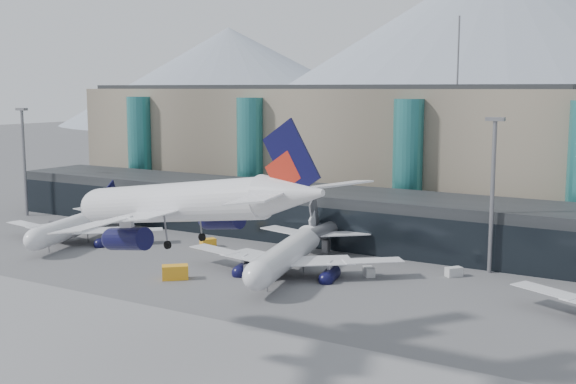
# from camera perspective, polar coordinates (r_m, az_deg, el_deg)

# --- Properties ---
(ground) EXTENTS (900.00, 900.00, 0.00)m
(ground) POSITION_cam_1_polar(r_m,az_deg,el_deg) (96.84, -10.34, -10.12)
(ground) COLOR #515154
(ground) RESTS_ON ground
(runway_strip) EXTENTS (400.00, 40.00, 0.04)m
(runway_strip) POSITION_cam_1_polar(r_m,az_deg,el_deg) (86.84, -17.03, -12.53)
(runway_strip) COLOR slate
(runway_strip) RESTS_ON ground
(runway_markings) EXTENTS (128.00, 1.00, 0.02)m
(runway_markings) POSITION_cam_1_polar(r_m,az_deg,el_deg) (86.83, -17.03, -12.51)
(runway_markings) COLOR gold
(runway_markings) RESTS_ON ground
(concourse) EXTENTS (170.00, 27.00, 10.00)m
(concourse) POSITION_cam_1_polar(r_m,az_deg,el_deg) (142.72, 5.05, -2.01)
(concourse) COLOR black
(concourse) RESTS_ON ground
(terminal_main) EXTENTS (130.00, 30.00, 31.00)m
(terminal_main) POSITION_cam_1_polar(r_m,az_deg,el_deg) (181.20, 2.45, 3.53)
(terminal_main) COLOR gray
(terminal_main) RESTS_ON ground
(teal_towers) EXTENTS (116.40, 19.40, 46.00)m
(teal_towers) POSITION_cam_1_polar(r_m,az_deg,el_deg) (162.58, 2.86, 2.48)
(teal_towers) COLOR #297474
(teal_towers) RESTS_ON ground
(lightmast_left) EXTENTS (3.00, 1.20, 25.60)m
(lightmast_left) POSITION_cam_1_polar(r_m,az_deg,el_deg) (181.96, -20.14, 2.73)
(lightmast_left) COLOR slate
(lightmast_left) RESTS_ON ground
(lightmast_mid) EXTENTS (3.00, 1.20, 25.60)m
(lightmast_mid) POSITION_cam_1_polar(r_m,az_deg,el_deg) (121.83, 15.87, 0.44)
(lightmast_mid) COLOR slate
(lightmast_mid) RESTS_ON ground
(hero_jet) EXTENTS (38.61, 38.64, 12.54)m
(hero_jet) POSITION_cam_1_polar(r_m,az_deg,el_deg) (79.49, -7.20, -0.01)
(hero_jet) COLOR silver
(hero_jet) RESTS_ON ground
(jet_parked_left) EXTENTS (34.85, 36.52, 11.72)m
(jet_parked_left) POSITION_cam_1_polar(r_m,az_deg,el_deg) (150.79, -15.91, -1.95)
(jet_parked_left) COLOR silver
(jet_parked_left) RESTS_ON ground
(jet_parked_mid) EXTENTS (37.95, 39.16, 12.58)m
(jet_parked_mid) POSITION_cam_1_polar(r_m,az_deg,el_deg) (120.32, 0.39, -4.01)
(jet_parked_mid) COLOR silver
(jet_parked_mid) RESTS_ON ground
(veh_a) EXTENTS (3.73, 2.17, 2.07)m
(veh_a) POSITION_cam_1_polar(r_m,az_deg,el_deg) (145.97, -13.39, -3.55)
(veh_a) COLOR #BEBEBE
(veh_a) RESTS_ON ground
(veh_b) EXTENTS (2.90, 3.33, 1.64)m
(veh_b) POSITION_cam_1_polar(r_m,az_deg,el_deg) (139.44, -6.34, -4.01)
(veh_b) COLOR orange
(veh_b) RESTS_ON ground
(veh_c) EXTENTS (4.19, 2.93, 2.11)m
(veh_c) POSITION_cam_1_polar(r_m,az_deg,el_deg) (116.11, -2.56, -6.35)
(veh_c) COLOR #4C4C51
(veh_c) RESTS_ON ground
(veh_d) EXTENTS (2.76, 2.97, 1.52)m
(veh_d) POSITION_cam_1_polar(r_m,az_deg,el_deg) (120.45, 12.97, -6.17)
(veh_d) COLOR #BEBEBE
(veh_d) RESTS_ON ground
(veh_f) EXTENTS (2.10, 3.33, 1.74)m
(veh_f) POSITION_cam_1_polar(r_m,az_deg,el_deg) (165.37, -17.82, -2.41)
(veh_f) COLOR #4C4C51
(veh_f) RESTS_ON ground
(veh_g) EXTENTS (2.75, 2.86, 1.47)m
(veh_g) POSITION_cam_1_polar(r_m,az_deg,el_deg) (118.38, 6.41, -6.27)
(veh_g) COLOR #BEBEBE
(veh_g) RESTS_ON ground
(veh_h) EXTENTS (4.50, 4.34, 2.27)m
(veh_h) POSITION_cam_1_polar(r_m,az_deg,el_deg) (117.05, -8.91, -6.28)
(veh_h) COLOR orange
(veh_h) RESTS_ON ground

